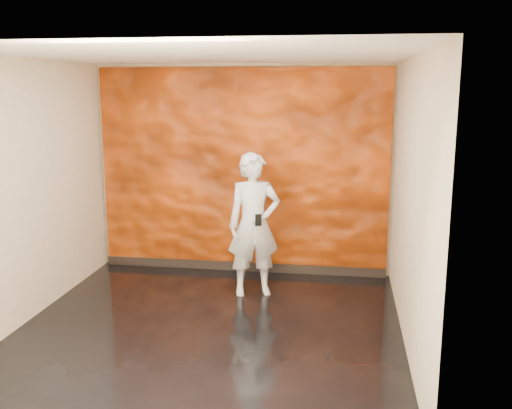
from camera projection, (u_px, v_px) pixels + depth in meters
name	position (u px, v px, depth m)	size (l,w,h in m)	color
room	(208.00, 198.00, 5.76)	(4.02, 4.02, 2.81)	black
feature_wall	(242.00, 172.00, 7.66)	(3.90, 0.06, 2.75)	#D54707
baseboard	(242.00, 266.00, 7.89)	(3.90, 0.04, 0.12)	black
man	(254.00, 225.00, 6.86)	(0.63, 0.42, 1.74)	#A1A8B0
phone	(258.00, 220.00, 6.60)	(0.08, 0.02, 0.14)	black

